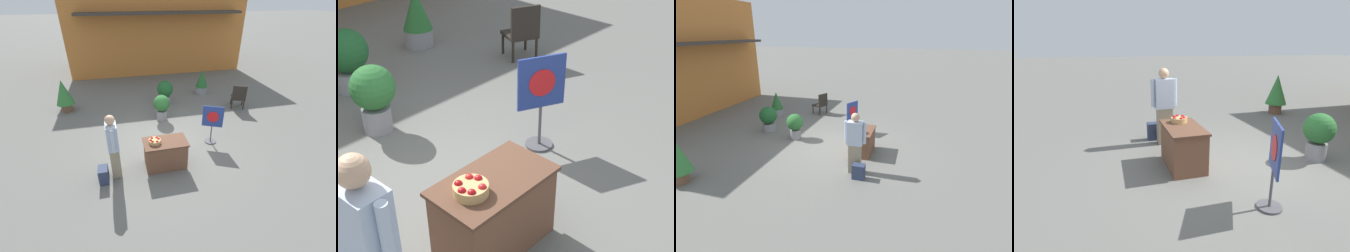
{
  "view_description": "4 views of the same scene",
  "coord_description": "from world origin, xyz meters",
  "views": [
    {
      "loc": [
        -1.31,
        -5.8,
        4.14
      ],
      "look_at": [
        -0.08,
        -0.54,
        0.97
      ],
      "focal_mm": 24.0,
      "sensor_mm": 36.0,
      "label": 1
    },
    {
      "loc": [
        -2.68,
        -3.4,
        3.41
      ],
      "look_at": [
        0.21,
        -0.73,
        1.04
      ],
      "focal_mm": 50.0,
      "sensor_mm": 36.0,
      "label": 2
    },
    {
      "loc": [
        -8.07,
        -2.66,
        3.79
      ],
      "look_at": [
        -0.63,
        -0.47,
        1.0
      ],
      "focal_mm": 28.0,
      "sensor_mm": 36.0,
      "label": 3
    },
    {
      "loc": [
        4.19,
        -2.31,
        2.2
      ],
      "look_at": [
        -0.8,
        -0.88,
        0.63
      ],
      "focal_mm": 28.0,
      "sensor_mm": 36.0,
      "label": 4
    }
  ],
  "objects": [
    {
      "name": "poster_board",
      "position": [
        1.41,
        -0.21,
        0.7
      ],
      "size": [
        0.59,
        0.36,
        1.26
      ],
      "rotation": [
        0.0,
        0.0,
        -2.01
      ],
      "color": "#4C4C51",
      "rests_on": "ground_plane"
    },
    {
      "name": "apple_basket",
      "position": [
        -0.54,
        -1.01,
        0.85
      ],
      "size": [
        0.32,
        0.32,
        0.13
      ],
      "color": "tan",
      "rests_on": "display_table"
    },
    {
      "name": "display_table",
      "position": [
        -0.26,
        -1.01,
        0.4
      ],
      "size": [
        1.16,
        0.67,
        0.79
      ],
      "color": "brown",
      "rests_on": "ground_plane"
    },
    {
      "name": "ground_plane",
      "position": [
        0.0,
        0.0,
        0.0
      ],
      "size": [
        120.0,
        120.0,
        0.0
      ],
      "primitive_type": "plane",
      "color": "slate"
    },
    {
      "name": "potted_plant_near_left",
      "position": [
        0.19,
        1.66,
        0.57
      ],
      "size": [
        0.61,
        0.61,
        0.96
      ],
      "color": "gray",
      "rests_on": "ground_plane"
    },
    {
      "name": "patio_chair",
      "position": [
        3.47,
        1.89,
        0.54
      ],
      "size": [
        0.73,
        0.73,
        1.01
      ],
      "rotation": [
        0.0,
        0.0,
        1.15
      ],
      "color": "#28231E",
      "rests_on": "ground_plane"
    },
    {
      "name": "potted_plant_far_right",
      "position": [
        2.58,
        3.8,
        0.58
      ],
      "size": [
        0.57,
        0.57,
        1.15
      ],
      "color": "gray",
      "rests_on": "ground_plane"
    },
    {
      "name": "potted_plant_near_right",
      "position": [
        0.63,
        3.05,
        0.57
      ],
      "size": [
        0.69,
        0.69,
        1.01
      ],
      "color": "gray",
      "rests_on": "ground_plane"
    }
  ]
}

